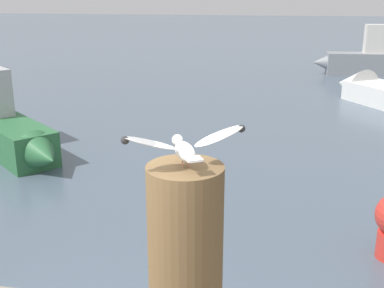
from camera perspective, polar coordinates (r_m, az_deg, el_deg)
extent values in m
cylinder|color=brown|center=(2.92, -0.76, -12.46)|extent=(0.44, 0.44, 1.07)
cylinder|color=#C67460|center=(2.69, -0.37, -2.28)|extent=(0.01, 0.01, 0.04)
cylinder|color=#C67460|center=(2.68, -1.10, -2.37)|extent=(0.01, 0.01, 0.04)
ellipsoid|color=white|center=(2.67, -0.81, -0.89)|extent=(0.19, 0.25, 0.10)
sphere|color=white|center=(2.78, -1.70, 0.46)|extent=(0.06, 0.06, 0.06)
cone|color=yellow|center=(2.83, -2.04, 0.69)|extent=(0.04, 0.05, 0.02)
cube|color=white|center=(2.54, 0.24, -1.77)|extent=(0.10, 0.10, 0.01)
ellipsoid|color=white|center=(2.70, 3.14, 0.94)|extent=(0.31, 0.24, 0.11)
sphere|color=#313131|center=(2.75, 5.73, 1.79)|extent=(0.04, 0.04, 0.04)
ellipsoid|color=white|center=(2.58, -4.82, 0.11)|extent=(0.31, 0.24, 0.11)
sphere|color=#313131|center=(2.55, -7.75, 0.43)|extent=(0.04, 0.04, 0.04)
cube|color=gray|center=(20.50, 19.57, 8.68)|extent=(3.09, 0.89, 0.86)
cone|color=gray|center=(20.17, 14.76, 9.10)|extent=(0.72, 0.72, 0.70)
cube|color=silver|center=(20.44, 20.51, 11.31)|extent=(0.85, 0.52, 1.08)
cone|color=silver|center=(16.54, 17.93, 6.47)|extent=(1.62, 1.62, 1.17)
cube|color=#2D6B3D|center=(11.25, -21.20, 1.35)|extent=(3.52, 3.26, 0.69)
cone|color=#2D6B3D|center=(9.27, -16.75, -1.31)|extent=(1.10, 1.10, 0.78)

